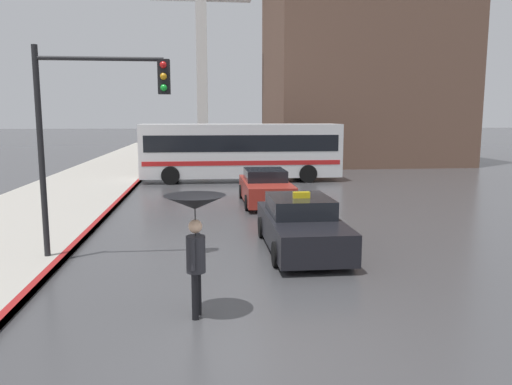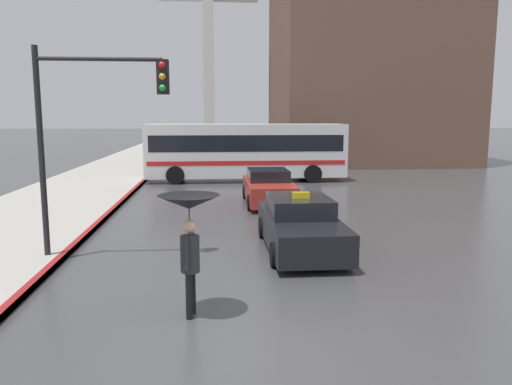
# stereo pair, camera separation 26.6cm
# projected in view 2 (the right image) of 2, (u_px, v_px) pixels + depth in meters

# --- Properties ---
(ground_plane) EXTENTS (300.00, 300.00, 0.00)m
(ground_plane) POSITION_uv_depth(u_px,v_px,m) (263.00, 349.00, 7.58)
(ground_plane) COLOR #424244
(taxi) EXTENTS (1.91, 4.68, 1.55)m
(taxi) POSITION_uv_depth(u_px,v_px,m) (300.00, 225.00, 13.18)
(taxi) COLOR black
(taxi) RESTS_ON ground_plane
(sedan_red) EXTENTS (1.91, 4.58, 1.38)m
(sedan_red) POSITION_uv_depth(u_px,v_px,m) (268.00, 188.00, 20.22)
(sedan_red) COLOR #A52D23
(sedan_red) RESTS_ON ground_plane
(city_bus) EXTENTS (10.80, 2.69, 3.11)m
(city_bus) POSITION_uv_depth(u_px,v_px,m) (246.00, 149.00, 27.35)
(city_bus) COLOR silver
(city_bus) RESTS_ON ground_plane
(pedestrian_with_umbrella) EXTENTS (1.07, 1.07, 2.17)m
(pedestrian_with_umbrella) POSITION_uv_depth(u_px,v_px,m) (189.00, 220.00, 8.55)
(pedestrian_with_umbrella) COLOR black
(pedestrian_with_umbrella) RESTS_ON ground_plane
(traffic_light) EXTENTS (3.11, 0.38, 5.12)m
(traffic_light) POSITION_uv_depth(u_px,v_px,m) (94.00, 114.00, 11.76)
(traffic_light) COLOR black
(traffic_light) RESTS_ON ground_plane
(building_tower_near) EXTENTS (13.72, 11.96, 22.36)m
(building_tower_near) POSITION_uv_depth(u_px,v_px,m) (368.00, 14.00, 37.76)
(building_tower_near) COLOR brown
(building_tower_near) RESTS_ON ground_plane
(monument_cross) EXTENTS (8.18, 0.90, 18.59)m
(monument_cross) POSITION_uv_depth(u_px,v_px,m) (208.00, 31.00, 41.18)
(monument_cross) COLOR white
(monument_cross) RESTS_ON ground_plane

